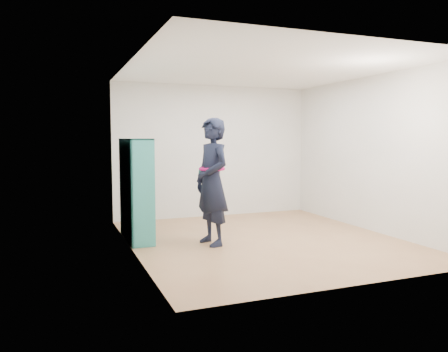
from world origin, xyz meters
name	(u,v)px	position (x,y,z in m)	size (l,w,h in m)	color
floor	(264,240)	(0.00, 0.00, 0.00)	(4.50, 4.50, 0.00)	#9A6A46
ceiling	(265,69)	(0.00, 0.00, 2.60)	(4.50, 4.50, 0.00)	white
wall_left	(132,158)	(-2.00, 0.00, 1.30)	(0.02, 4.50, 2.60)	beige
wall_right	(371,154)	(2.00, 0.00, 1.30)	(0.02, 4.50, 2.60)	beige
wall_back	(214,151)	(0.00, 2.25, 1.30)	(4.00, 0.02, 2.60)	beige
wall_front	(361,164)	(0.00, -2.25, 1.30)	(4.00, 0.02, 2.60)	beige
bookshelf	(135,191)	(-1.85, 0.75, 0.76)	(0.34, 1.17, 1.56)	teal
person	(212,182)	(-0.84, 0.02, 0.93)	(0.57, 0.75, 1.86)	black
smartphone	(200,173)	(-1.01, 0.07, 1.05)	(0.04, 0.09, 0.13)	silver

